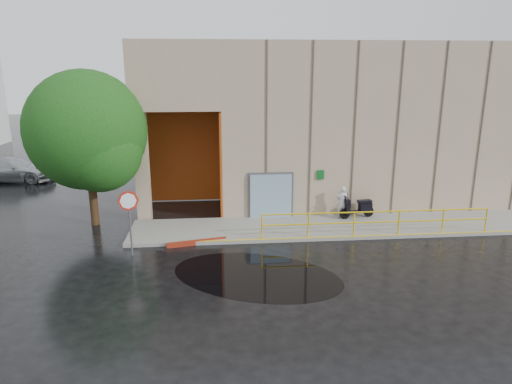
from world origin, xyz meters
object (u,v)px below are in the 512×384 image
Objects in this scene: car_c at (11,169)px; scooter at (358,202)px; red_curb at (197,242)px; tree_near at (90,135)px; stop_sign at (129,209)px; person at (342,202)px.

scooter is at bearing -113.57° from car_c.
car_c is (-11.88, 11.77, 0.66)m from red_curb.
scooter is 0.25× the size of tree_near.
car_c is at bearing 132.26° from stop_sign.
car_c is at bearing 135.28° from red_curb.
scooter is at bearing -2.19° from tree_near.
person is at bearing -114.28° from car_c.
person reaches higher than car_c.
tree_near reaches higher than scooter.
car_c is (-19.16, 9.46, -0.15)m from scooter.
tree_near is (-11.05, 0.38, 3.15)m from person.
person is 0.73m from scooter.
car_c is 12.11m from tree_near.
tree_near reaches higher than car_c.
stop_sign is 15.86m from car_c.
stop_sign is at bearing 27.69° from person.
person is 0.62× the size of red_curb.
stop_sign is (-9.66, -3.20, 0.94)m from scooter.
red_curb is (-7.28, -2.31, -0.81)m from scooter.
tree_near is (-11.77, 0.45, 3.15)m from scooter.
tree_near is at bearing 125.41° from stop_sign.
tree_near is (-2.11, 3.65, 2.21)m from stop_sign.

